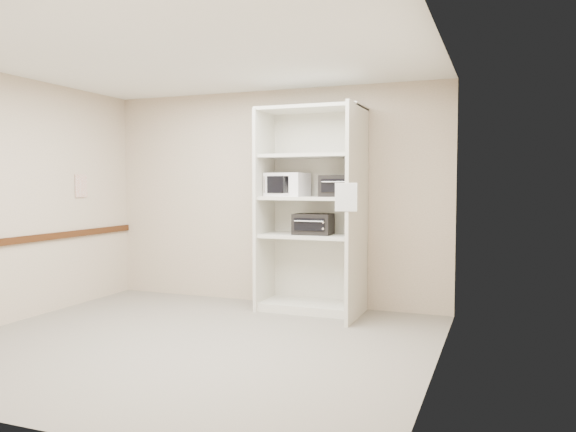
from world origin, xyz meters
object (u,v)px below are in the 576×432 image
(toaster_oven_upper, at_px, (339,186))
(toaster_oven_lower, at_px, (313,224))
(shelving_unit, at_px, (315,217))
(microwave, at_px, (287,185))

(toaster_oven_upper, bearing_deg, toaster_oven_lower, 178.75)
(shelving_unit, height_order, toaster_oven_upper, shelving_unit)
(toaster_oven_lower, bearing_deg, microwave, 171.25)
(toaster_oven_upper, bearing_deg, shelving_unit, 177.05)
(shelving_unit, height_order, microwave, shelving_unit)
(microwave, distance_m, toaster_oven_upper, 0.65)
(microwave, xyz_separation_m, toaster_oven_upper, (0.65, -0.01, -0.02))
(toaster_oven_upper, distance_m, toaster_oven_lower, 0.55)
(toaster_oven_upper, relative_size, toaster_oven_lower, 0.99)
(microwave, xyz_separation_m, toaster_oven_lower, (0.35, -0.04, -0.47))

